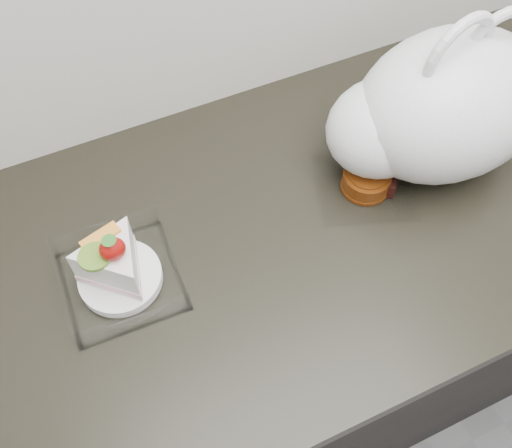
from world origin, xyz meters
TOP-DOWN VIEW (x-y plane):
  - counter at (0.00, 1.69)m, footprint 2.04×0.64m
  - cake_tray at (-0.39, 1.70)m, footprint 0.18×0.18m
  - mooncake_wrap at (0.04, 1.70)m, footprint 0.20×0.20m
  - plastic_bag at (0.16, 1.73)m, footprint 0.36×0.25m

SIDE VIEW (x-z plane):
  - counter at x=0.00m, z-range 0.00..0.90m
  - mooncake_wrap at x=0.04m, z-range 0.90..0.93m
  - cake_tray at x=-0.39m, z-range 0.87..1.00m
  - plastic_bag at x=0.16m, z-range 0.87..1.16m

